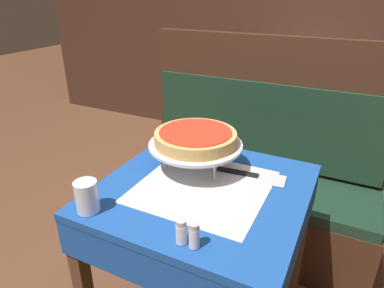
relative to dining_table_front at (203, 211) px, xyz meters
The scene contains 11 objects.
dining_table_front is the anchor object (origin of this frame).
dining_table_rear 1.70m from the dining_table_front, 88.54° to the left, with size 0.74×0.74×0.77m.
booth_bench 0.82m from the dining_table_front, 91.69° to the left, with size 1.39×0.47×1.20m.
back_wall_panel 2.32m from the dining_table_front, 90.00° to the left, with size 6.00×0.04×2.40m, color #3D2319.
pizza_pan_stand 0.25m from the dining_table_front, 128.17° to the left, with size 0.36×0.36×0.11m.
deep_dish_pizza 0.28m from the dining_table_front, 128.17° to the left, with size 0.31×0.31×0.05m.
pizza_server 0.23m from the dining_table_front, 46.28° to the left, with size 0.27×0.09×0.01m.
water_glass_near 0.43m from the dining_table_front, 132.06° to the right, with size 0.07×0.07×0.11m.
salt_shaker 0.34m from the dining_table_front, 76.80° to the right, with size 0.03×0.03×0.08m.
pepper_shaker 0.35m from the dining_table_front, 69.81° to the right, with size 0.03×0.03×0.08m.
condiment_caddy 1.61m from the dining_table_front, 87.09° to the left, with size 0.14×0.14×0.16m.
Camera 1 is at (0.44, -0.96, 1.43)m, focal length 32.00 mm.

